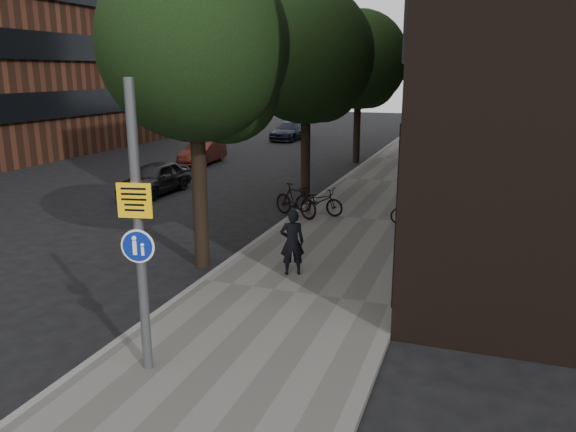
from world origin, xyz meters
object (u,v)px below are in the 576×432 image
at_px(signpost, 139,230).
at_px(pedestrian, 292,242).
at_px(parked_bike_facade_near, 416,212).
at_px(parked_car_near, 155,178).

distance_m(signpost, pedestrian, 5.11).
bearing_deg(parked_bike_facade_near, pedestrian, 144.36).
height_order(signpost, parked_bike_facade_near, signpost).
relative_size(signpost, pedestrian, 2.91).
bearing_deg(pedestrian, parked_bike_facade_near, -136.74).
distance_m(signpost, parked_car_near, 14.20).
xyz_separation_m(parked_bike_facade_near, parked_car_near, (-10.39, 1.76, 0.10)).
relative_size(pedestrian, parked_car_near, 0.42).
distance_m(parked_bike_facade_near, parked_car_near, 10.53).
bearing_deg(parked_car_near, pedestrian, -39.84).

